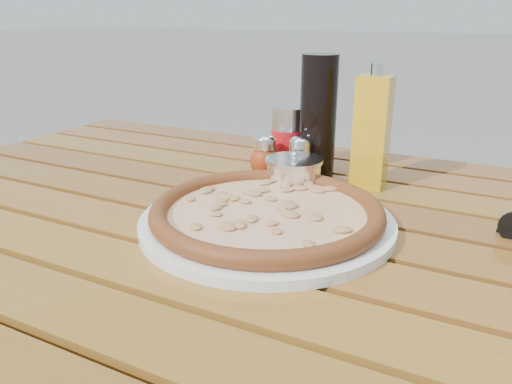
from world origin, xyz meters
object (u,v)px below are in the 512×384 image
at_px(pepper_shaker, 265,157).
at_px(parmesan_tin, 294,175).
at_px(soda_can, 288,139).
at_px(dark_bottle, 318,117).
at_px(oregano_shaker, 300,159).
at_px(plate, 267,222).
at_px(pizza, 267,212).
at_px(olive_oil_cruet, 372,132).
at_px(table, 250,260).

bearing_deg(pepper_shaker, parmesan_tin, -32.71).
bearing_deg(soda_can, pepper_shaker, -101.49).
relative_size(pepper_shaker, parmesan_tin, 0.66).
relative_size(dark_bottle, parmesan_tin, 1.76).
bearing_deg(oregano_shaker, soda_can, 130.29).
distance_m(dark_bottle, parmesan_tin, 0.13).
height_order(plate, dark_bottle, dark_bottle).
height_order(plate, pizza, pizza).
relative_size(pizza, olive_oil_cruet, 1.88).
relative_size(table, parmesan_tin, 11.19).
height_order(pepper_shaker, dark_bottle, dark_bottle).
bearing_deg(pepper_shaker, table, -70.41).
relative_size(table, pepper_shaker, 17.07).
relative_size(soda_can, parmesan_tin, 0.96).
distance_m(pepper_shaker, parmesan_tin, 0.10).
height_order(table, plate, plate).
height_order(pizza, olive_oil_cruet, olive_oil_cruet).
relative_size(pepper_shaker, oregano_shaker, 1.00).
xyz_separation_m(oregano_shaker, soda_can, (-0.05, 0.06, 0.02)).
xyz_separation_m(oregano_shaker, dark_bottle, (0.02, 0.04, 0.07)).
bearing_deg(plate, table, 146.67).
bearing_deg(plate, pepper_shaker, 117.18).
bearing_deg(table, plate, -33.33).
height_order(table, pepper_shaker, pepper_shaker).
bearing_deg(plate, oregano_shaker, 100.91).
bearing_deg(parmesan_tin, plate, -80.98).
xyz_separation_m(pepper_shaker, dark_bottle, (0.08, 0.06, 0.07)).
height_order(table, parmesan_tin, parmesan_tin).
bearing_deg(pizza, soda_can, 107.97).
relative_size(plate, olive_oil_cruet, 1.71).
bearing_deg(oregano_shaker, dark_bottle, 66.40).
xyz_separation_m(oregano_shaker, parmesan_tin, (0.02, -0.07, -0.01)).
height_order(oregano_shaker, dark_bottle, dark_bottle).
bearing_deg(parmesan_tin, olive_oil_cruet, 41.93).
xyz_separation_m(pizza, parmesan_tin, (-0.02, 0.15, 0.01)).
bearing_deg(dark_bottle, pizza, -84.48).
bearing_deg(oregano_shaker, olive_oil_cruet, 10.98).
bearing_deg(pizza, pepper_shaker, 117.18).
relative_size(oregano_shaker, olive_oil_cruet, 0.39).
relative_size(dark_bottle, olive_oil_cruet, 1.05).
xyz_separation_m(table, pizza, (0.04, -0.03, 0.10)).
distance_m(pepper_shaker, soda_can, 0.08).
distance_m(plate, pepper_shaker, 0.23).
relative_size(table, oregano_shaker, 17.07).
bearing_deg(olive_oil_cruet, dark_bottle, 171.16).
bearing_deg(plate, soda_can, 107.97).
bearing_deg(olive_oil_cruet, parmesan_tin, -138.07).
distance_m(plate, parmesan_tin, 0.16).
distance_m(plate, pizza, 0.02).
bearing_deg(olive_oil_cruet, table, -119.14).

